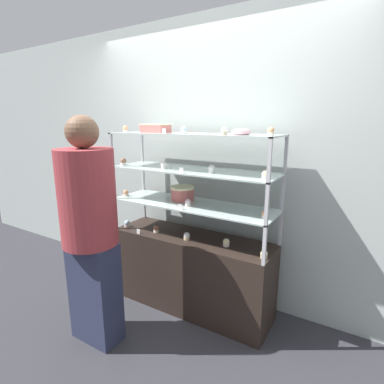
% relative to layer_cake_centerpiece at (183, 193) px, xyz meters
% --- Properties ---
extents(ground_plane, '(20.00, 20.00, 0.00)m').
position_rel_layer_cake_centerpiece_xyz_m(ground_plane, '(0.14, -0.07, -1.05)').
color(ground_plane, '#2D2D33').
extents(back_wall, '(8.00, 0.05, 2.60)m').
position_rel_layer_cake_centerpiece_xyz_m(back_wall, '(0.14, 0.30, 0.25)').
color(back_wall, '#A8B2AD').
rests_on(back_wall, ground_plane).
extents(display_base, '(1.45, 0.44, 0.69)m').
position_rel_layer_cake_centerpiece_xyz_m(display_base, '(0.14, -0.07, -0.71)').
color(display_base, black).
rests_on(display_base, ground_plane).
extents(display_riser_lower, '(1.45, 0.44, 0.30)m').
position_rel_layer_cake_centerpiece_xyz_m(display_riser_lower, '(0.14, -0.07, -0.08)').
color(display_riser_lower, '#B7B7BC').
rests_on(display_riser_lower, display_base).
extents(display_riser_middle, '(1.45, 0.44, 0.30)m').
position_rel_layer_cake_centerpiece_xyz_m(display_riser_middle, '(0.14, -0.07, 0.22)').
color(display_riser_middle, '#B7B7BC').
rests_on(display_riser_middle, display_riser_lower).
extents(display_riser_upper, '(1.45, 0.44, 0.30)m').
position_rel_layer_cake_centerpiece_xyz_m(display_riser_upper, '(0.14, -0.07, 0.52)').
color(display_riser_upper, '#B7B7BC').
rests_on(display_riser_upper, display_riser_middle).
extents(layer_cake_centerpiece, '(0.21, 0.21, 0.12)m').
position_rel_layer_cake_centerpiece_xyz_m(layer_cake_centerpiece, '(0.00, 0.00, 0.00)').
color(layer_cake_centerpiece, '#C66660').
rests_on(layer_cake_centerpiece, display_riser_lower).
extents(sheet_cake_frosted, '(0.24, 0.16, 0.07)m').
position_rel_layer_cake_centerpiece_xyz_m(sheet_cake_frosted, '(-0.25, -0.05, 0.57)').
color(sheet_cake_frosted, '#C66660').
rests_on(sheet_cake_frosted, display_riser_upper).
extents(cupcake_0, '(0.05, 0.05, 0.06)m').
position_rel_layer_cake_centerpiece_xyz_m(cupcake_0, '(-0.53, -0.18, -0.33)').
color(cupcake_0, beige).
rests_on(cupcake_0, display_base).
extents(cupcake_1, '(0.05, 0.05, 0.06)m').
position_rel_layer_cake_centerpiece_xyz_m(cupcake_1, '(-0.19, -0.15, -0.33)').
color(cupcake_1, beige).
rests_on(cupcake_1, display_base).
extents(cupcake_2, '(0.05, 0.05, 0.06)m').
position_rel_layer_cake_centerpiece_xyz_m(cupcake_2, '(0.14, -0.15, -0.33)').
color(cupcake_2, '#CCB28C').
rests_on(cupcake_2, display_base).
extents(cupcake_3, '(0.05, 0.05, 0.06)m').
position_rel_layer_cake_centerpiece_xyz_m(cupcake_3, '(0.49, -0.11, -0.33)').
color(cupcake_3, beige).
rests_on(cupcake_3, display_base).
extents(cupcake_4, '(0.05, 0.05, 0.06)m').
position_rel_layer_cake_centerpiece_xyz_m(cupcake_4, '(0.82, -0.17, -0.33)').
color(cupcake_4, '#CCB28C').
rests_on(cupcake_4, display_base).
extents(price_tag_0, '(0.04, 0.00, 0.04)m').
position_rel_layer_cake_centerpiece_xyz_m(price_tag_0, '(-0.31, -0.27, -0.34)').
color(price_tag_0, white).
rests_on(price_tag_0, display_base).
extents(cupcake_5, '(0.05, 0.05, 0.06)m').
position_rel_layer_cake_centerpiece_xyz_m(cupcake_5, '(-0.54, -0.16, -0.03)').
color(cupcake_5, beige).
rests_on(cupcake_5, display_riser_lower).
extents(cupcake_6, '(0.05, 0.05, 0.06)m').
position_rel_layer_cake_centerpiece_xyz_m(cupcake_6, '(0.15, -0.15, -0.03)').
color(cupcake_6, beige).
rests_on(cupcake_6, display_riser_lower).
extents(cupcake_7, '(0.05, 0.05, 0.06)m').
position_rel_layer_cake_centerpiece_xyz_m(cupcake_7, '(0.80, -0.13, -0.03)').
color(cupcake_7, white).
rests_on(cupcake_7, display_riser_lower).
extents(price_tag_1, '(0.04, 0.00, 0.04)m').
position_rel_layer_cake_centerpiece_xyz_m(price_tag_1, '(0.15, -0.27, -0.04)').
color(price_tag_1, white).
rests_on(price_tag_1, display_riser_lower).
extents(cupcake_8, '(0.05, 0.05, 0.06)m').
position_rel_layer_cake_centerpiece_xyz_m(cupcake_8, '(-0.54, -0.17, 0.27)').
color(cupcake_8, white).
rests_on(cupcake_8, display_riser_middle).
extents(cupcake_9, '(0.05, 0.05, 0.06)m').
position_rel_layer_cake_centerpiece_xyz_m(cupcake_9, '(-0.08, -0.16, 0.27)').
color(cupcake_9, white).
rests_on(cupcake_9, display_riser_middle).
extents(cupcake_10, '(0.05, 0.05, 0.06)m').
position_rel_layer_cake_centerpiece_xyz_m(cupcake_10, '(0.36, -0.13, 0.27)').
color(cupcake_10, white).
rests_on(cupcake_10, display_riser_middle).
extents(cupcake_11, '(0.05, 0.05, 0.06)m').
position_rel_layer_cake_centerpiece_xyz_m(cupcake_11, '(0.80, -0.17, 0.27)').
color(cupcake_11, white).
rests_on(cupcake_11, display_riser_middle).
extents(price_tag_2, '(0.04, 0.00, 0.04)m').
position_rel_layer_cake_centerpiece_xyz_m(price_tag_2, '(0.16, -0.27, 0.26)').
color(price_tag_2, white).
rests_on(price_tag_2, display_riser_middle).
extents(cupcake_12, '(0.05, 0.05, 0.06)m').
position_rel_layer_cake_centerpiece_xyz_m(cupcake_12, '(-0.53, -0.13, 0.56)').
color(cupcake_12, white).
rests_on(cupcake_12, display_riser_upper).
extents(cupcake_13, '(0.05, 0.05, 0.06)m').
position_rel_layer_cake_centerpiece_xyz_m(cupcake_13, '(0.13, -0.17, 0.56)').
color(cupcake_13, white).
rests_on(cupcake_13, display_riser_upper).
extents(cupcake_14, '(0.05, 0.05, 0.06)m').
position_rel_layer_cake_centerpiece_xyz_m(cupcake_14, '(0.48, -0.18, 0.56)').
color(cupcake_14, '#CCB28C').
rests_on(cupcake_14, display_riser_upper).
extents(cupcake_15, '(0.05, 0.05, 0.06)m').
position_rel_layer_cake_centerpiece_xyz_m(cupcake_15, '(0.80, -0.12, 0.56)').
color(cupcake_15, beige).
rests_on(cupcake_15, display_riser_upper).
extents(price_tag_3, '(0.04, 0.00, 0.04)m').
position_rel_layer_cake_centerpiece_xyz_m(price_tag_3, '(0.00, -0.27, 0.56)').
color(price_tag_3, white).
rests_on(price_tag_3, display_riser_upper).
extents(donut_glazed, '(0.14, 0.14, 0.04)m').
position_rel_layer_cake_centerpiece_xyz_m(donut_glazed, '(0.58, -0.10, 0.55)').
color(donut_glazed, '#EFB2BC').
rests_on(donut_glazed, display_riser_upper).
extents(customer_figure, '(0.40, 0.40, 1.73)m').
position_rel_layer_cake_centerpiece_xyz_m(customer_figure, '(-0.29, -0.81, -0.13)').
color(customer_figure, '#282D47').
rests_on(customer_figure, ground_plane).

